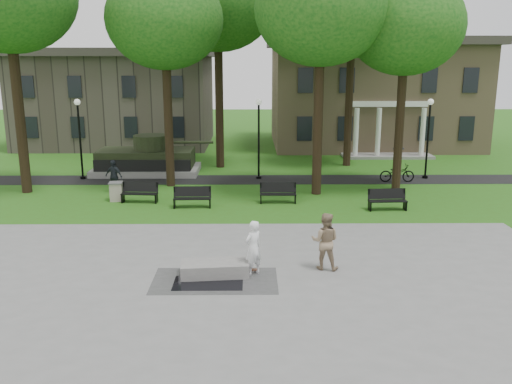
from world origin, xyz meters
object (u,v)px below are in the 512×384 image
friend_watching (325,241)px  trash_bin (116,191)px  park_bench_0 (140,192)px  concrete_block (215,268)px  skateboarder (253,248)px  cyclist (397,167)px

friend_watching → trash_bin: bearing=-31.6°
park_bench_0 → trash_bin: bearing=171.3°
friend_watching → concrete_block: bearing=21.8°
skateboarder → concrete_block: bearing=-40.4°
friend_watching → cyclist: 14.80m
skateboarder → cyclist: (8.43, 14.00, -0.04)m
concrete_block → skateboarder: bearing=2.2°
concrete_block → cyclist: (9.69, 14.05, 0.65)m
friend_watching → cyclist: cyclist is taller
friend_watching → cyclist: (6.02, 13.52, -0.10)m
friend_watching → skateboarder: bearing=24.9°
concrete_block → skateboarder: size_ratio=1.20×
skateboarder → friend_watching: bearing=148.8°
park_bench_0 → friend_watching: bearing=-43.8°
skateboarder → park_bench_0: (-5.61, 9.50, -0.42)m
concrete_block → park_bench_0: (-4.34, 9.55, 0.28)m
friend_watching → park_bench_0: 12.08m
concrete_block → trash_bin: size_ratio=2.29×
cyclist → concrete_block: bearing=145.6°
cyclist → trash_bin: cyclist is taller
friend_watching → park_bench_0: (-8.02, 9.02, -0.47)m
trash_bin → friend_watching: bearing=-45.2°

